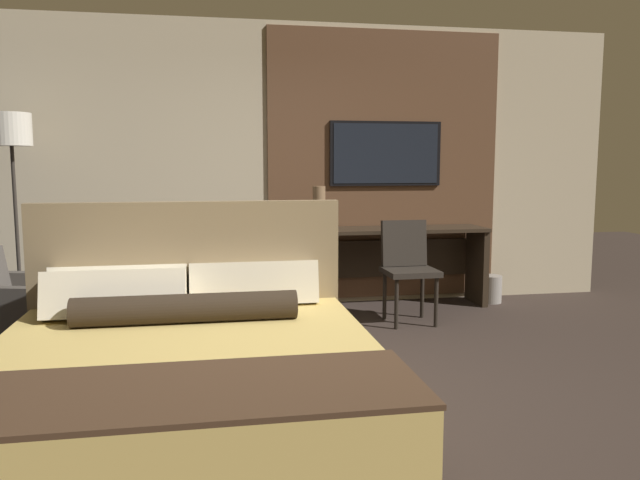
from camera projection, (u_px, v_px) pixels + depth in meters
name	position (u px, v px, depth m)	size (l,w,h in m)	color
ground_plane	(311.00, 398.00, 3.82)	(16.00, 16.00, 0.00)	#332823
wall_back_tv_panel	(284.00, 166.00, 6.21)	(7.20, 0.09, 2.80)	#BCAD8E
bed	(184.00, 376.00, 3.30)	(2.02, 2.10, 1.18)	#33281E
desk	(390.00, 253.00, 6.23)	(1.89, 0.49, 0.79)	#2D2319
tv	(386.00, 154.00, 6.30)	(1.15, 0.04, 0.65)	black
desk_chair	(407.00, 261.00, 5.62)	(0.46, 0.46, 0.91)	#28231E
armchair_by_window	(12.00, 314.00, 4.85)	(0.84, 0.86, 0.77)	#47423D
floor_lamp	(12.00, 147.00, 5.34)	(0.34, 0.34, 1.86)	#282623
vase_tall	(319.00, 208.00, 5.94)	(0.12, 0.12, 0.42)	#846647
waste_bin	(491.00, 289.00, 6.43)	(0.22, 0.22, 0.28)	gray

